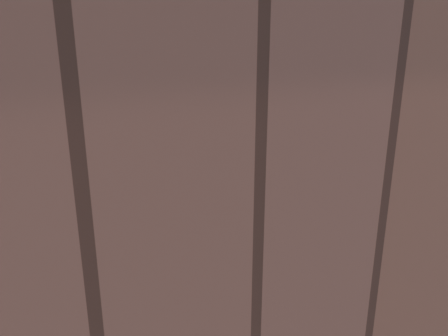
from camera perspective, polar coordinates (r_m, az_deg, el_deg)
name	(u,v)px	position (r m, az deg, el deg)	size (l,w,h in m)	color
ground	(221,198)	(32.98, -0.33, -3.96)	(120.00, 120.00, 0.00)	black
sidewalk_ne	(301,122)	(60.54, 9.97, 5.90)	(30.00, 30.00, 0.15)	gray
building_ne	(323,82)	(55.29, 12.78, 10.86)	(25.00, 16.00, 12.00)	#4C1C13
tree_near	(250,124)	(43.86, 3.48, 5.81)	(2.69, 2.69, 4.49)	black
tree_far	(226,116)	(49.21, 0.24, 6.80)	(2.43, 2.43, 4.07)	black
signal_pole	(157,209)	(24.00, -8.69, -5.35)	(1.29, 1.24, 4.60)	black
box_truck	(350,171)	(34.65, 16.12, -0.41)	(7.87, 3.02, 3.49)	silver
traffic_cone	(172,240)	(26.17, -6.84, -9.37)	(0.46, 0.46, 0.66)	orange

